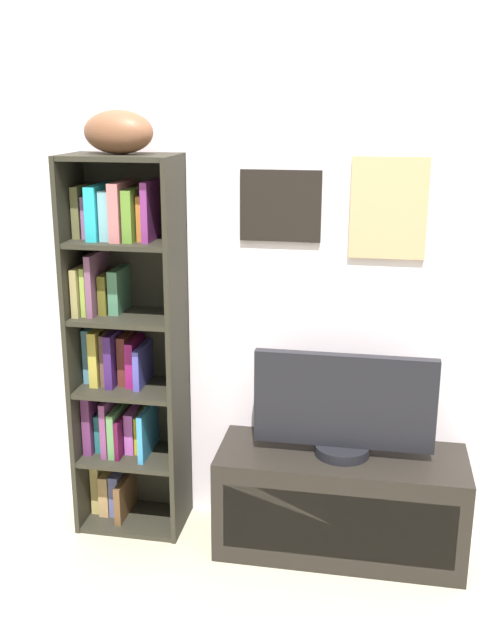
# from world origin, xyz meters

# --- Properties ---
(back_wall) EXTENTS (4.80, 0.08, 2.44)m
(back_wall) POSITION_xyz_m (0.00, 1.13, 1.22)
(back_wall) COLOR silver
(back_wall) RESTS_ON ground
(bookshelf) EXTENTS (0.45, 0.30, 1.61)m
(bookshelf) POSITION_xyz_m (-0.67, 0.98, 0.81)
(bookshelf) COLOR #29271E
(bookshelf) RESTS_ON ground
(football) EXTENTS (0.32, 0.22, 0.17)m
(football) POSITION_xyz_m (-0.63, 0.95, 1.69)
(football) COLOR brown
(football) RESTS_ON bookshelf
(tv_stand) EXTENTS (1.00, 0.39, 0.43)m
(tv_stand) POSITION_xyz_m (0.28, 0.90, 0.22)
(tv_stand) COLOR black
(tv_stand) RESTS_ON ground
(television) EXTENTS (0.72, 0.22, 0.42)m
(television) POSITION_xyz_m (0.28, 0.90, 0.64)
(television) COLOR black
(television) RESTS_ON tv_stand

